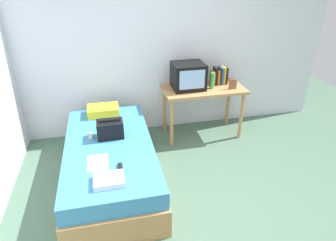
# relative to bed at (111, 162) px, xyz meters

# --- Properties ---
(ground_plane) EXTENTS (8.00, 8.00, 0.00)m
(ground_plane) POSITION_rel_bed_xyz_m (0.81, -0.76, -0.25)
(ground_plane) COLOR #4C6B56
(wall_back) EXTENTS (5.20, 0.10, 2.60)m
(wall_back) POSITION_rel_bed_xyz_m (0.81, 1.24, 1.05)
(wall_back) COLOR silver
(wall_back) RESTS_ON ground
(bed) EXTENTS (1.00, 2.00, 0.51)m
(bed) POSITION_rel_bed_xyz_m (0.00, 0.00, 0.00)
(bed) COLOR #B27F4C
(bed) RESTS_ON ground
(desk) EXTENTS (1.16, 0.60, 0.75)m
(desk) POSITION_rel_bed_xyz_m (1.40, 0.84, 0.40)
(desk) COLOR #B27F4C
(desk) RESTS_ON ground
(tv) EXTENTS (0.44, 0.39, 0.36)m
(tv) POSITION_rel_bed_xyz_m (1.17, 0.87, 0.68)
(tv) COLOR black
(tv) RESTS_ON desk
(water_bottle) EXTENTS (0.06, 0.06, 0.23)m
(water_bottle) POSITION_rel_bed_xyz_m (1.50, 0.79, 0.61)
(water_bottle) COLOR green
(water_bottle) RESTS_ON desk
(book_row) EXTENTS (0.22, 0.17, 0.25)m
(book_row) POSITION_rel_bed_xyz_m (1.67, 0.96, 0.61)
(book_row) COLOR #CC7233
(book_row) RESTS_ON desk
(picture_frame) EXTENTS (0.11, 0.02, 0.14)m
(picture_frame) POSITION_rel_bed_xyz_m (1.78, 0.70, 0.57)
(picture_frame) COLOR brown
(picture_frame) RESTS_ON desk
(pillow) EXTENTS (0.41, 0.28, 0.11)m
(pillow) POSITION_rel_bed_xyz_m (-0.03, 0.77, 0.32)
(pillow) COLOR yellow
(pillow) RESTS_ON bed
(handbag) EXTENTS (0.30, 0.20, 0.23)m
(handbag) POSITION_rel_bed_xyz_m (0.03, 0.14, 0.36)
(handbag) COLOR black
(handbag) RESTS_ON bed
(magazine) EXTENTS (0.21, 0.29, 0.01)m
(magazine) POSITION_rel_bed_xyz_m (-0.13, -0.36, 0.26)
(magazine) COLOR white
(magazine) RESTS_ON bed
(remote_dark) EXTENTS (0.04, 0.16, 0.02)m
(remote_dark) POSITION_rel_bed_xyz_m (0.09, -0.51, 0.27)
(remote_dark) COLOR black
(remote_dark) RESTS_ON bed
(remote_silver) EXTENTS (0.04, 0.14, 0.02)m
(remote_silver) POSITION_rel_bed_xyz_m (-0.19, 0.19, 0.27)
(remote_silver) COLOR #B7B7BC
(remote_silver) RESTS_ON bed
(folded_towel) EXTENTS (0.28, 0.22, 0.05)m
(folded_towel) POSITION_rel_bed_xyz_m (-0.03, -0.70, 0.29)
(folded_towel) COLOR white
(folded_towel) RESTS_ON bed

